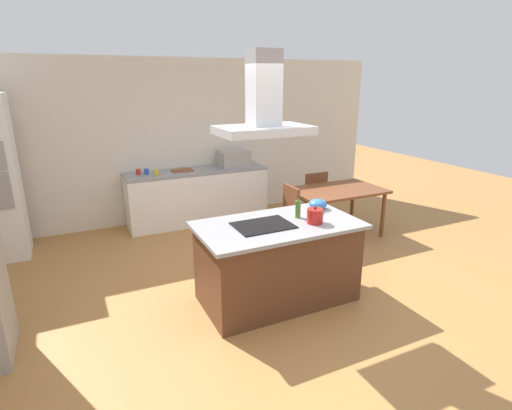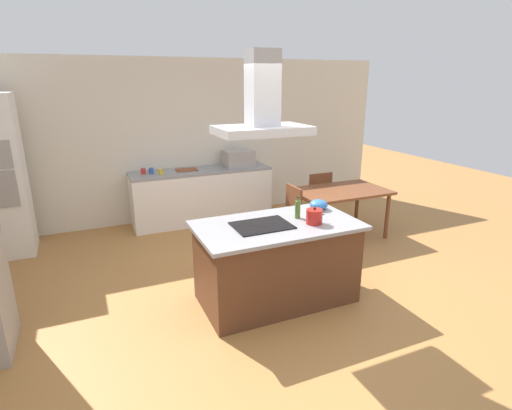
% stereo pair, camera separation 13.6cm
% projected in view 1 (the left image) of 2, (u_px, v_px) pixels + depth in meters
% --- Properties ---
extents(ground, '(16.00, 16.00, 0.00)m').
position_uv_depth(ground, '(228.00, 250.00, 5.84)').
color(ground, '#AD753D').
extents(wall_back, '(7.20, 0.10, 2.70)m').
position_uv_depth(wall_back, '(188.00, 140.00, 6.94)').
color(wall_back, beige).
rests_on(wall_back, ground).
extents(kitchen_island, '(1.74, 0.96, 0.90)m').
position_uv_depth(kitchen_island, '(277.00, 262.00, 4.41)').
color(kitchen_island, '#59331E').
rests_on(kitchen_island, ground).
extents(cooktop, '(0.60, 0.44, 0.01)m').
position_uv_depth(cooktop, '(263.00, 225.00, 4.21)').
color(cooktop, black).
rests_on(cooktop, kitchen_island).
extents(tea_kettle, '(0.22, 0.17, 0.18)m').
position_uv_depth(tea_kettle, '(315.00, 216.00, 4.27)').
color(tea_kettle, '#B21E19').
rests_on(tea_kettle, kitchen_island).
extents(olive_oil_bottle, '(0.06, 0.06, 0.24)m').
position_uv_depth(olive_oil_bottle, '(298.00, 209.00, 4.43)').
color(olive_oil_bottle, '#47722D').
rests_on(olive_oil_bottle, kitchen_island).
extents(mixing_bowl, '(0.21, 0.21, 0.12)m').
position_uv_depth(mixing_bowl, '(318.00, 204.00, 4.74)').
color(mixing_bowl, '#2D6BB7').
rests_on(mixing_bowl, kitchen_island).
extents(back_counter, '(2.36, 0.62, 0.90)m').
position_uv_depth(back_counter, '(198.00, 196.00, 6.90)').
color(back_counter, white).
rests_on(back_counter, ground).
extents(countertop_microwave, '(0.50, 0.38, 0.28)m').
position_uv_depth(countertop_microwave, '(234.00, 159.00, 7.00)').
color(countertop_microwave, '#9E9993').
rests_on(countertop_microwave, back_counter).
extents(coffee_mug_red, '(0.08, 0.08, 0.09)m').
position_uv_depth(coffee_mug_red, '(138.00, 172.00, 6.43)').
color(coffee_mug_red, red).
rests_on(coffee_mug_red, back_counter).
extents(coffee_mug_blue, '(0.08, 0.08, 0.09)m').
position_uv_depth(coffee_mug_blue, '(147.00, 171.00, 6.46)').
color(coffee_mug_blue, '#2D56B2').
rests_on(coffee_mug_blue, back_counter).
extents(coffee_mug_yellow, '(0.08, 0.08, 0.09)m').
position_uv_depth(coffee_mug_yellow, '(156.00, 172.00, 6.40)').
color(coffee_mug_yellow, gold).
rests_on(coffee_mug_yellow, back_counter).
extents(cutting_board, '(0.34, 0.24, 0.02)m').
position_uv_depth(cutting_board, '(182.00, 170.00, 6.71)').
color(cutting_board, brown).
rests_on(cutting_board, back_counter).
extents(dining_table, '(1.40, 0.90, 0.75)m').
position_uv_depth(dining_table, '(337.00, 194.00, 6.19)').
color(dining_table, brown).
rests_on(dining_table, ground).
extents(chair_facing_back_wall, '(0.42, 0.42, 0.89)m').
position_uv_depth(chair_facing_back_wall, '(312.00, 194.00, 6.81)').
color(chair_facing_back_wall, brown).
rests_on(chair_facing_back_wall, ground).
extents(chair_at_left_end, '(0.42, 0.42, 0.89)m').
position_uv_depth(chair_at_left_end, '(284.00, 212.00, 5.86)').
color(chair_at_left_end, brown).
rests_on(chair_at_left_end, ground).
extents(range_hood, '(0.90, 0.55, 0.78)m').
position_uv_depth(range_hood, '(264.00, 108.00, 3.85)').
color(range_hood, '#ADADB2').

